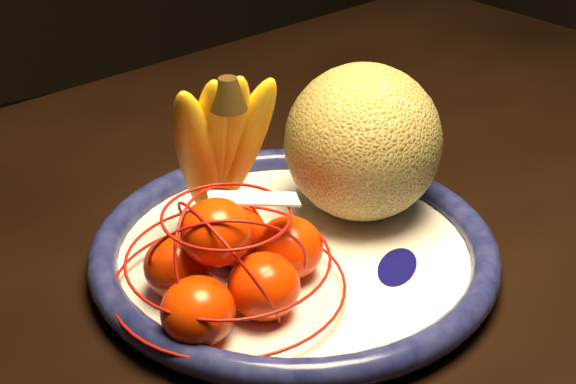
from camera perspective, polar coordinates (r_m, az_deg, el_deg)
dining_table at (r=0.87m, az=-1.51°, el=-7.14°), size 1.56×1.06×0.73m
fruit_bowl at (r=0.78m, az=0.41°, el=-3.87°), size 0.36×0.36×0.03m
cantaloupe at (r=0.81m, az=4.87°, el=3.24°), size 0.15×0.15×0.15m
banana_bunch at (r=0.76m, az=-4.52°, el=3.07°), size 0.12×0.11×0.18m
mandarin_bag at (r=0.71m, az=-3.76°, el=-4.59°), size 0.22×0.22×0.12m
price_tag at (r=0.70m, az=-2.24°, el=-0.42°), size 0.08×0.06×0.01m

